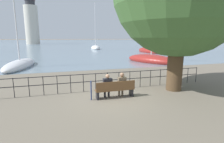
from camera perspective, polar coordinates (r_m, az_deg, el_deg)
ground_plane at (r=9.25m, az=0.90°, el=-8.40°), size 1000.00×1000.00×0.00m
harbor_water at (r=166.39m, az=-15.99°, el=9.45°), size 600.00×300.00×0.01m
park_bench at (r=9.05m, az=1.03°, el=-5.89°), size 2.05×0.45×0.90m
seated_person_left at (r=8.95m, az=-1.49°, el=-4.43°), size 0.46×0.35×1.26m
seated_person_right at (r=9.17m, az=3.21°, el=-3.92°), size 0.41×0.35×1.30m
promenade_railing at (r=10.38m, az=-1.49°, el=-2.26°), size 12.92×0.04×1.05m
closed_umbrella at (r=8.74m, az=-6.84°, el=-5.66°), size 0.09×0.09×1.04m
sailboat_0 at (r=22.89m, az=12.62°, el=3.74°), size 5.34×7.68×7.90m
sailboat_3 at (r=20.93m, az=-27.82°, el=1.93°), size 3.04×8.09×7.55m
sailboat_4 at (r=38.50m, az=11.75°, el=6.65°), size 2.19×8.27×11.07m
sailboat_5 at (r=48.49m, az=-5.38°, el=7.70°), size 2.70×5.29×12.61m
harbor_lighthouse at (r=95.91m, az=-24.78°, el=14.30°), size 6.27×6.27×22.24m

